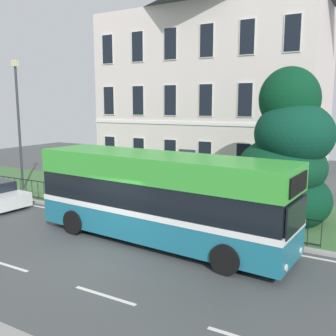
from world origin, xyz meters
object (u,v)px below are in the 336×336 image
object	(u,v)px
single_decker_bus	(159,197)
georgian_townhouse	(214,86)
evergreen_tree	(287,160)
street_lamp_post	(18,118)
litter_bin	(79,193)

from	to	relation	value
single_decker_bus	georgian_townhouse	bearing A→B (deg)	108.71
evergreen_tree	street_lamp_post	distance (m)	14.88
evergreen_tree	single_decker_bus	size ratio (longest dim) A/B	0.68
georgian_townhouse	street_lamp_post	world-z (taller)	georgian_townhouse
evergreen_tree	litter_bin	bearing A→B (deg)	-166.44
single_decker_bus	street_lamp_post	bearing A→B (deg)	168.44
single_decker_bus	evergreen_tree	bearing A→B (deg)	57.11
evergreen_tree	street_lamp_post	world-z (taller)	street_lamp_post
street_lamp_post	litter_bin	size ratio (longest dim) A/B	6.94
street_lamp_post	litter_bin	world-z (taller)	street_lamp_post
evergreen_tree	litter_bin	size ratio (longest dim) A/B	6.50
single_decker_bus	litter_bin	bearing A→B (deg)	162.89
evergreen_tree	litter_bin	world-z (taller)	evergreen_tree
evergreen_tree	single_decker_bus	xyz separation A→B (m)	(-3.52, -4.67, -1.01)
street_lamp_post	evergreen_tree	bearing A→B (deg)	5.91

